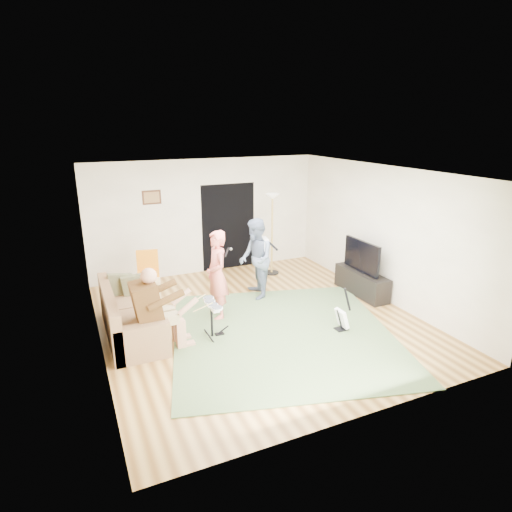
{
  "coord_description": "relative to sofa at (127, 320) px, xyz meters",
  "views": [
    {
      "loc": [
        -3.0,
        -6.54,
        3.5
      ],
      "look_at": [
        0.08,
        0.3,
        1.14
      ],
      "focal_mm": 30.0,
      "sensor_mm": 36.0,
      "label": 1
    }
  ],
  "objects": [
    {
      "name": "floor",
      "position": [
        2.29,
        -0.38,
        -0.28
      ],
      "size": [
        6.0,
        6.0,
        0.0
      ],
      "primitive_type": "plane",
      "color": "brown",
      "rests_on": "ground"
    },
    {
      "name": "picture_frame",
      "position": [
        1.04,
        2.61,
        1.62
      ],
      "size": [
        0.42,
        0.03,
        0.32
      ],
      "primitive_type": "cube",
      "color": "#3F2314",
      "rests_on": "walls"
    },
    {
      "name": "area_rug",
      "position": [
        2.43,
        -1.07,
        -0.27
      ],
      "size": [
        4.57,
        4.69,
        0.02
      ],
      "primitive_type": "cube",
      "rotation": [
        0.0,
        0.0,
        -0.26
      ],
      "color": "#516C41",
      "rests_on": "floor"
    },
    {
      "name": "microphone",
      "position": [
        1.85,
        0.07,
        0.96
      ],
      "size": [
        0.06,
        0.06,
        0.24
      ],
      "primitive_type": null,
      "color": "black",
      "rests_on": "singer"
    },
    {
      "name": "singer",
      "position": [
        1.65,
        0.07,
        0.55
      ],
      "size": [
        0.41,
        0.61,
        1.66
      ],
      "primitive_type": "imported",
      "rotation": [
        0.0,
        0.0,
        -1.59
      ],
      "color": "#E56F63",
      "rests_on": "floor"
    },
    {
      "name": "drum_kit",
      "position": [
        1.29,
        -0.65,
        0.0
      ],
      "size": [
        0.35,
        0.63,
        0.65
      ],
      "color": "black",
      "rests_on": "floor"
    },
    {
      "name": "torchiere_lamp",
      "position": [
        3.63,
        1.81,
        1.04
      ],
      "size": [
        0.35,
        0.35,
        1.93
      ],
      "color": "black",
      "rests_on": "floor"
    },
    {
      "name": "guitarist",
      "position": [
        2.69,
        0.64,
        0.55
      ],
      "size": [
        0.76,
        0.91,
        1.66
      ],
      "primitive_type": "imported",
      "rotation": [
        0.0,
        0.0,
        -1.75
      ],
      "color": "slate",
      "rests_on": "floor"
    },
    {
      "name": "guitar_spare",
      "position": [
        3.45,
        -1.35,
        -0.05
      ],
      "size": [
        0.29,
        0.26,
        0.79
      ],
      "color": "black",
      "rests_on": "floor"
    },
    {
      "name": "television",
      "position": [
        4.74,
        -0.13,
        0.57
      ],
      "size": [
        0.06,
        1.08,
        0.65
      ],
      "primitive_type": "cube",
      "color": "black",
      "rests_on": "tv_cabinet"
    },
    {
      "name": "dining_chair",
      "position": [
        0.61,
        1.26,
        0.1
      ],
      "size": [
        0.52,
        0.55,
        1.05
      ],
      "rotation": [
        0.0,
        0.0,
        -0.19
      ],
      "color": "beige",
      "rests_on": "floor"
    },
    {
      "name": "guitar_held",
      "position": [
        2.89,
        0.64,
        0.85
      ],
      "size": [
        0.22,
        0.61,
        0.26
      ],
      "primitive_type": null,
      "rotation": [
        0.0,
        0.0,
        -0.17
      ],
      "color": "white",
      "rests_on": "guitarist"
    },
    {
      "name": "drummer",
      "position": [
        0.42,
        -0.65,
        0.26
      ],
      "size": [
        0.89,
        0.5,
        1.38
      ],
      "color": "#583718",
      "rests_on": "sofa"
    },
    {
      "name": "ceiling",
      "position": [
        2.29,
        -0.38,
        2.42
      ],
      "size": [
        6.0,
        6.0,
        0.0
      ],
      "primitive_type": "plane",
      "rotation": [
        3.14,
        0.0,
        0.0
      ],
      "color": "white",
      "rests_on": "walls"
    },
    {
      "name": "window_blinds",
      "position": [
        -0.45,
        -0.18,
        1.27
      ],
      "size": [
        0.0,
        2.05,
        2.05
      ],
      "primitive_type": "plane",
      "rotation": [
        1.57,
        0.0,
        1.57
      ],
      "color": "brown",
      "rests_on": "walls"
    },
    {
      "name": "tv_cabinet",
      "position": [
        4.79,
        -0.13,
        -0.03
      ],
      "size": [
        0.4,
        1.4,
        0.5
      ],
      "primitive_type": "cube",
      "color": "black",
      "rests_on": "floor"
    },
    {
      "name": "walls",
      "position": [
        2.29,
        -0.38,
        1.07
      ],
      "size": [
        5.5,
        6.0,
        2.7
      ],
      "primitive_type": null,
      "color": "#EEE4CE",
      "rests_on": "floor"
    },
    {
      "name": "doorway",
      "position": [
        2.84,
        2.61,
        0.77
      ],
      "size": [
        2.1,
        0.0,
        2.1
      ],
      "primitive_type": "plane",
      "rotation": [
        1.57,
        0.0,
        0.0
      ],
      "color": "black",
      "rests_on": "walls"
    },
    {
      "name": "sofa",
      "position": [
        0.0,
        0.0,
        0.0
      ],
      "size": [
        0.86,
        2.08,
        0.84
      ],
      "color": "#8F6A47",
      "rests_on": "floor"
    }
  ]
}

